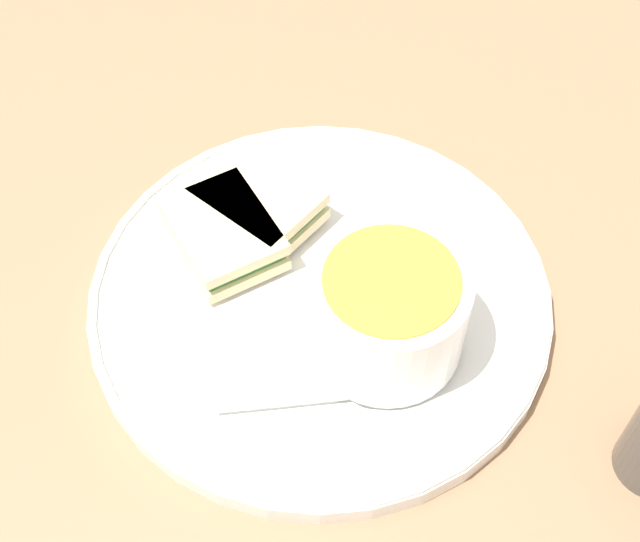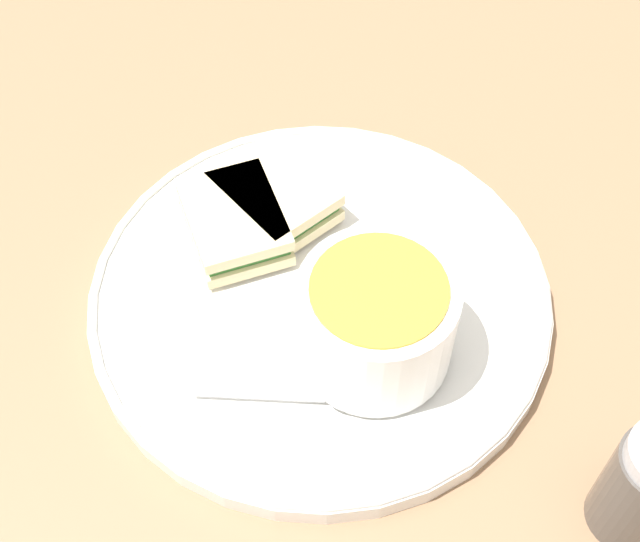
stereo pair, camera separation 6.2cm
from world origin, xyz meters
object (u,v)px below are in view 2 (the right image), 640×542
soup_bowl (376,320)px  sandwich_half_near (275,196)px  spoon (329,396)px  sandwich_half_far (235,222)px

soup_bowl → sandwich_half_near: size_ratio=0.98×
spoon → sandwich_half_near: (0.00, -0.17, 0.01)m
soup_bowl → sandwich_half_near: soup_bowl is taller
soup_bowl → sandwich_half_far: soup_bowl is taller
sandwich_half_near → sandwich_half_far: size_ratio=1.14×
spoon → sandwich_half_near: bearing=106.9°
soup_bowl → sandwich_half_far: bearing=-58.1°
spoon → sandwich_half_near: sandwich_half_near is taller
sandwich_half_near → spoon: bearing=91.1°
sandwich_half_near → sandwich_half_far: same height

